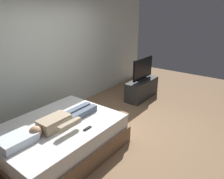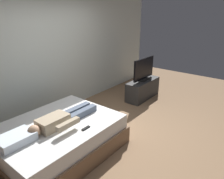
{
  "view_description": "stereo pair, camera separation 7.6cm",
  "coord_description": "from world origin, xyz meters",
  "px_view_note": "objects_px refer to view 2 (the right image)",
  "views": [
    {
      "loc": [
        -2.75,
        -2.02,
        2.26
      ],
      "look_at": [
        0.51,
        0.47,
        0.69
      ],
      "focal_mm": 34.02,
      "sensor_mm": 36.0,
      "label": 1
    },
    {
      "loc": [
        -2.7,
        -2.08,
        2.26
      ],
      "look_at": [
        0.51,
        0.47,
        0.69
      ],
      "focal_mm": 34.02,
      "sensor_mm": 36.0,
      "label": 2
    }
  ],
  "objects_px": {
    "person": "(61,120)",
    "bed": "(58,138)",
    "tv": "(144,70)",
    "pillow": "(16,139)",
    "tv_stand": "(143,89)",
    "remote": "(86,128)"
  },
  "relations": [
    {
      "from": "remote",
      "to": "bed",
      "type": "bearing_deg",
      "value": 110.23
    },
    {
      "from": "tv",
      "to": "pillow",
      "type": "bearing_deg",
      "value": -178.45
    },
    {
      "from": "pillow",
      "to": "person",
      "type": "xyz_separation_m",
      "value": [
        0.7,
        -0.08,
        0.02
      ]
    },
    {
      "from": "bed",
      "to": "tv",
      "type": "bearing_deg",
      "value": 1.91
    },
    {
      "from": "pillow",
      "to": "tv",
      "type": "xyz_separation_m",
      "value": [
        3.55,
        0.1,
        0.18
      ]
    },
    {
      "from": "pillow",
      "to": "tv",
      "type": "relative_size",
      "value": 0.55
    },
    {
      "from": "remote",
      "to": "tv_stand",
      "type": "relative_size",
      "value": 0.14
    },
    {
      "from": "tv_stand",
      "to": "pillow",
      "type": "bearing_deg",
      "value": -178.45
    },
    {
      "from": "bed",
      "to": "pillow",
      "type": "bearing_deg",
      "value": 180.0
    },
    {
      "from": "person",
      "to": "tv",
      "type": "xyz_separation_m",
      "value": [
        2.85,
        0.18,
        0.16
      ]
    },
    {
      "from": "person",
      "to": "pillow",
      "type": "bearing_deg",
      "value": 173.18
    },
    {
      "from": "bed",
      "to": "tv_stand",
      "type": "relative_size",
      "value": 1.8
    },
    {
      "from": "bed",
      "to": "tv",
      "type": "distance_m",
      "value": 2.93
    },
    {
      "from": "person",
      "to": "remote",
      "type": "bearing_deg",
      "value": -69.53
    },
    {
      "from": "person",
      "to": "bed",
      "type": "bearing_deg",
      "value": 109.01
    },
    {
      "from": "tv_stand",
      "to": "bed",
      "type": "bearing_deg",
      "value": -178.09
    },
    {
      "from": "person",
      "to": "tv_stand",
      "type": "relative_size",
      "value": 1.15
    },
    {
      "from": "tv_stand",
      "to": "tv",
      "type": "height_order",
      "value": "tv"
    },
    {
      "from": "remote",
      "to": "tv_stand",
      "type": "xyz_separation_m",
      "value": [
        2.7,
        0.58,
        -0.3
      ]
    },
    {
      "from": "remote",
      "to": "tv_stand",
      "type": "distance_m",
      "value": 2.78
    },
    {
      "from": "bed",
      "to": "tv",
      "type": "relative_size",
      "value": 2.25
    },
    {
      "from": "pillow",
      "to": "person",
      "type": "bearing_deg",
      "value": -6.82
    }
  ]
}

